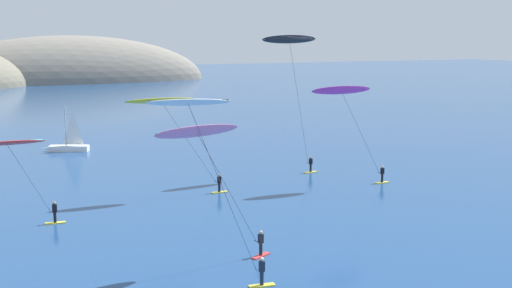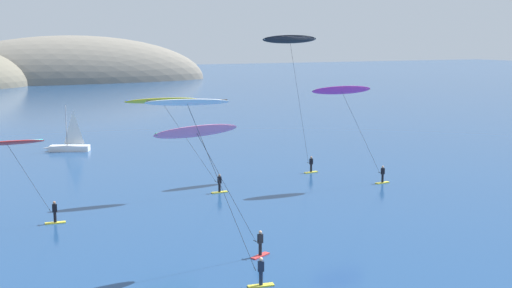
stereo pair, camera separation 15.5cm
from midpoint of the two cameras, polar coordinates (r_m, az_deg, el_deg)
The scene contains 8 objects.
headland_island at distance 213.03m, azimuth -20.39°, elevation 5.09°, with size 102.85×50.74×29.37m.
sailboat_near at distance 82.70m, azimuth -16.56°, elevation -0.17°, with size 5.77×3.39×5.70m.
kitesurfer_black at distance 64.17m, azimuth 3.06°, elevation 8.44°, with size 6.67×1.64×14.21m.
kitesurfer_red at distance 49.61m, azimuth -21.05°, elevation -0.41°, with size 6.44×1.54×6.69m.
kitesurfer_white at distance 34.16m, azimuth -5.60°, elevation 2.35°, with size 6.96×2.77×10.81m.
kitesurfer_magenta at distance 59.61m, azimuth 7.78°, elevation 4.22°, with size 8.53×1.70×9.63m.
kitesurfer_yellow at distance 55.54m, azimuth -8.08°, elevation 3.23°, with size 9.14×1.44×8.92m.
kitesurfer_pink at distance 37.56m, azimuth -4.88°, elevation 0.27°, with size 8.10×2.38×9.00m.
Camera 1 is at (-15.94, -21.68, 13.84)m, focal length 45.00 mm.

